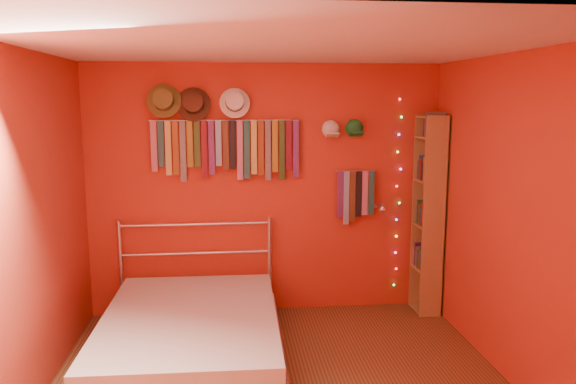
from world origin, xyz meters
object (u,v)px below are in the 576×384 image
object	(u,v)px
bed	(191,337)
tie_rack	(227,146)
reading_lamp	(381,208)
bookshelf	(432,214)

from	to	relation	value
bed	tie_rack	bearing A→B (deg)	74.34
reading_lamp	bookshelf	distance (m)	0.54
bookshelf	bed	distance (m)	2.65
reading_lamp	bookshelf	bearing A→B (deg)	3.10
bed	bookshelf	bearing A→B (deg)	22.54
tie_rack	bookshelf	size ratio (longest dim) A/B	0.72
tie_rack	bed	distance (m)	1.85
bookshelf	reading_lamp	bearing A→B (deg)	-176.90
reading_lamp	bed	distance (m)	2.20
tie_rack	bed	world-z (taller)	tie_rack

